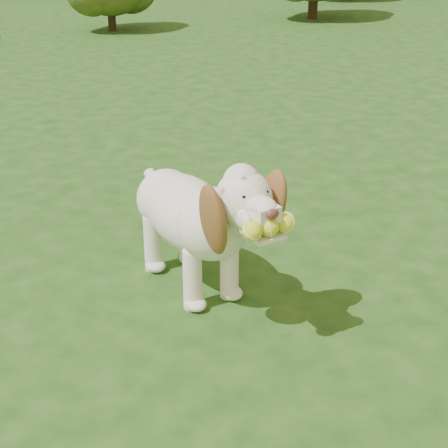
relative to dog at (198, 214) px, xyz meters
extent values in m
plane|color=#173E11|center=(-0.53, 0.31, -0.46)|extent=(80.00, 80.00, 0.00)
ellipsoid|color=white|center=(-0.03, 0.11, -0.04)|extent=(0.54, 0.80, 0.38)
ellipsoid|color=white|center=(0.04, -0.15, 0.00)|extent=(0.46, 0.46, 0.37)
ellipsoid|color=white|center=(-0.09, 0.36, -0.05)|extent=(0.42, 0.42, 0.34)
cylinder|color=white|center=(0.08, -0.29, 0.10)|extent=(0.27, 0.34, 0.29)
sphere|color=white|center=(0.11, -0.43, 0.25)|extent=(0.32, 0.32, 0.26)
sphere|color=white|center=(0.11, -0.41, 0.32)|extent=(0.21, 0.21, 0.17)
cube|color=white|center=(0.15, -0.57, 0.24)|extent=(0.14, 0.18, 0.07)
ellipsoid|color=#592D28|center=(0.17, -0.65, 0.26)|extent=(0.07, 0.05, 0.05)
cube|color=white|center=(0.15, -0.59, 0.14)|extent=(0.18, 0.20, 0.02)
ellipsoid|color=brown|center=(-0.04, -0.46, 0.17)|extent=(0.18, 0.28, 0.41)
ellipsoid|color=brown|center=(0.26, -0.38, 0.17)|extent=(0.20, 0.25, 0.41)
cylinder|color=white|center=(-0.13, 0.51, -0.01)|extent=(0.11, 0.20, 0.15)
cylinder|color=white|center=(-0.07, -0.16, -0.29)|extent=(0.12, 0.12, 0.33)
cylinder|color=white|center=(0.14, -0.10, -0.29)|extent=(0.12, 0.12, 0.33)
cylinder|color=white|center=(-0.19, 0.31, -0.29)|extent=(0.12, 0.12, 0.33)
cylinder|color=white|center=(0.02, 0.37, -0.29)|extent=(0.12, 0.12, 0.33)
sphere|color=yellow|center=(0.08, -0.65, 0.19)|extent=(0.11, 0.11, 0.09)
sphere|color=yellow|center=(0.16, -0.63, 0.19)|extent=(0.11, 0.11, 0.09)
sphere|color=yellow|center=(0.25, -0.61, 0.19)|extent=(0.11, 0.11, 0.09)
cylinder|color=#382314|center=(0.67, 8.77, -0.25)|extent=(0.13, 0.13, 0.43)
cylinder|color=#382314|center=(4.43, 9.09, -0.18)|extent=(0.18, 0.18, 0.56)
camera|label=1|loc=(-0.76, -3.15, 1.44)|focal=55.00mm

